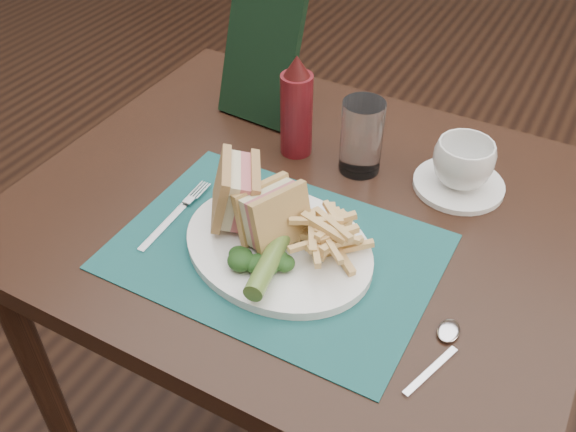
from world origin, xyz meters
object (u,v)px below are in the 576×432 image
object	(u,v)px
ketchup_bottle	(297,106)
saucer	(458,185)
placemat	(276,251)
sandwich_half_a	(221,192)
check_presenter	(261,57)
sandwich_half_b	(264,207)
drinking_glass	(362,137)
table_main	(302,346)
plate	(278,247)
coffee_cup	(463,163)

from	to	relation	value
ketchup_bottle	saucer	bearing A→B (deg)	7.52
placemat	sandwich_half_a	distance (m)	0.12
check_presenter	sandwich_half_b	bearing A→B (deg)	-54.80
drinking_glass	placemat	bearing A→B (deg)	-95.22
drinking_glass	table_main	bearing A→B (deg)	-107.38
drinking_glass	check_presenter	xyz separation A→B (m)	(-0.24, 0.08, 0.05)
placemat	sandwich_half_a	bearing A→B (deg)	173.09
placemat	saucer	world-z (taller)	saucer
plate	check_presenter	xyz separation A→B (m)	(-0.22, 0.32, 0.11)
table_main	sandwich_half_a	world-z (taller)	sandwich_half_a
coffee_cup	check_presenter	world-z (taller)	check_presenter
plate	check_presenter	world-z (taller)	check_presenter
plate	coffee_cup	xyz separation A→B (m)	(0.19, 0.28, 0.04)
table_main	sandwich_half_b	world-z (taller)	sandwich_half_b
placemat	check_presenter	world-z (taller)	check_presenter
placemat	plate	xyz separation A→B (m)	(0.00, 0.00, 0.01)
sandwich_half_a	drinking_glass	xyz separation A→B (m)	(0.12, 0.24, -0.00)
placemat	coffee_cup	size ratio (longest dim) A/B	4.71
sandwich_half_b	drinking_glass	size ratio (longest dim) A/B	0.72
table_main	ketchup_bottle	xyz separation A→B (m)	(-0.08, 0.12, 0.47)
placemat	ketchup_bottle	size ratio (longest dim) A/B	2.50
sandwich_half_a	coffee_cup	bearing A→B (deg)	11.09
saucer	coffee_cup	size ratio (longest dim) A/B	1.52
drinking_glass	check_presenter	bearing A→B (deg)	162.09
plate	ketchup_bottle	world-z (taller)	ketchup_bottle
placemat	sandwich_half_b	distance (m)	0.07
table_main	saucer	bearing A→B (deg)	37.38
table_main	placemat	size ratio (longest dim) A/B	1.94
check_presenter	coffee_cup	bearing A→B (deg)	-2.37
placemat	ketchup_bottle	xyz separation A→B (m)	(-0.10, 0.24, 0.09)
placemat	ketchup_bottle	world-z (taller)	ketchup_bottle
sandwich_half_b	placemat	bearing A→B (deg)	-6.91
sandwich_half_b	check_presenter	bearing A→B (deg)	144.73
sandwich_half_a	coffee_cup	xyz separation A→B (m)	(0.29, 0.27, -0.02)
ketchup_bottle	sandwich_half_b	bearing A→B (deg)	-73.03
drinking_glass	check_presenter	distance (m)	0.26
drinking_glass	sandwich_half_b	bearing A→B (deg)	-102.22
sandwich_half_a	ketchup_bottle	bearing A→B (deg)	57.53
placemat	sandwich_half_a	world-z (taller)	sandwich_half_a
coffee_cup	drinking_glass	xyz separation A→B (m)	(-0.17, -0.03, 0.02)
coffee_cup	check_presenter	bearing A→B (deg)	173.64
table_main	placemat	bearing A→B (deg)	-82.48
plate	ketchup_bottle	distance (m)	0.27
sandwich_half_a	check_presenter	size ratio (longest dim) A/B	0.42
table_main	plate	world-z (taller)	plate
saucer	ketchup_bottle	bearing A→B (deg)	-172.48
placemat	plate	world-z (taller)	plate
placemat	sandwich_half_b	xyz separation A→B (m)	(-0.03, 0.02, 0.06)
plate	sandwich_half_a	bearing A→B (deg)	-171.53
drinking_glass	ketchup_bottle	bearing A→B (deg)	-177.20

